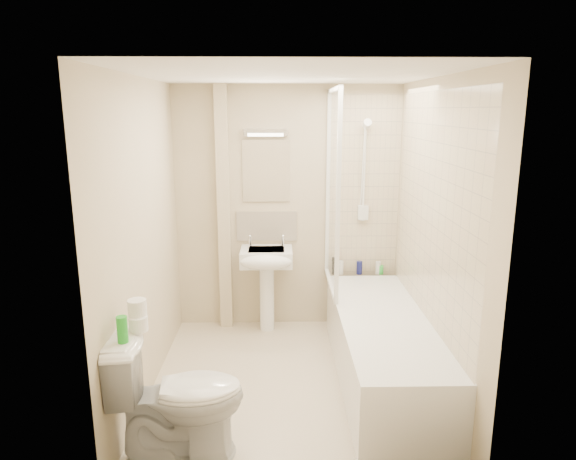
{
  "coord_description": "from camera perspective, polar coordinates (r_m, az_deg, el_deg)",
  "views": [
    {
      "loc": [
        -0.09,
        -3.75,
        2.16
      ],
      "look_at": [
        -0.01,
        0.2,
        1.23
      ],
      "focal_mm": 32.0,
      "sensor_mm": 36.0,
      "label": 1
    }
  ],
  "objects": [
    {
      "name": "floor",
      "position": [
        4.33,
        0.21,
        -16.74
      ],
      "size": [
        2.5,
        2.5,
        0.0
      ],
      "primitive_type": "plane",
      "color": "beige",
      "rests_on": "ground"
    },
    {
      "name": "wall_back",
      "position": [
        5.09,
        -0.1,
        2.33
      ],
      "size": [
        2.2,
        0.02,
        2.4
      ],
      "primitive_type": "cube",
      "color": "beige",
      "rests_on": "ground"
    },
    {
      "name": "wall_left",
      "position": [
        4.0,
        -15.74,
        -1.19
      ],
      "size": [
        0.02,
        2.5,
        2.4
      ],
      "primitive_type": "cube",
      "color": "beige",
      "rests_on": "ground"
    },
    {
      "name": "wall_right",
      "position": [
        4.05,
        16.0,
        -1.04
      ],
      "size": [
        0.02,
        2.5,
        2.4
      ],
      "primitive_type": "cube",
      "color": "beige",
      "rests_on": "ground"
    },
    {
      "name": "ceiling",
      "position": [
        3.76,
        0.24,
        16.87
      ],
      "size": [
        2.2,
        2.5,
        0.02
      ],
      "primitive_type": "cube",
      "color": "white",
      "rests_on": "wall_back"
    },
    {
      "name": "tile_back",
      "position": [
        5.11,
        8.37,
        4.79
      ],
      "size": [
        0.7,
        0.01,
        1.75
      ],
      "primitive_type": "cube",
      "color": "beige",
      "rests_on": "wall_back"
    },
    {
      "name": "tile_right",
      "position": [
        4.05,
        15.82,
        2.23
      ],
      "size": [
        0.01,
        2.1,
        1.75
      ],
      "primitive_type": "cube",
      "color": "beige",
      "rests_on": "wall_right"
    },
    {
      "name": "pipe_boxing",
      "position": [
        5.06,
        -7.13,
        2.16
      ],
      "size": [
        0.12,
        0.12,
        2.4
      ],
      "primitive_type": "cube",
      "color": "beige",
      "rests_on": "ground"
    },
    {
      "name": "splashback",
      "position": [
        5.12,
        -2.39,
        0.43
      ],
      "size": [
        0.6,
        0.02,
        0.3
      ],
      "primitive_type": "cube",
      "color": "beige",
      "rests_on": "wall_back"
    },
    {
      "name": "mirror",
      "position": [
        5.02,
        -2.46,
        6.56
      ],
      "size": [
        0.46,
        0.01,
        0.6
      ],
      "primitive_type": "cube",
      "color": "white",
      "rests_on": "wall_back"
    },
    {
      "name": "strip_light",
      "position": [
        4.97,
        -2.5,
        10.77
      ],
      "size": [
        0.42,
        0.07,
        0.07
      ],
      "primitive_type": "cube",
      "color": "silver",
      "rests_on": "wall_back"
    },
    {
      "name": "bathtub",
      "position": [
        4.32,
        10.45,
        -12.7
      ],
      "size": [
        0.7,
        2.1,
        0.55
      ],
      "color": "white",
      "rests_on": "ground"
    },
    {
      "name": "shower_screen",
      "position": [
        4.63,
        4.97,
        4.33
      ],
      "size": [
        0.04,
        0.92,
        1.8
      ],
      "color": "white",
      "rests_on": "bathtub"
    },
    {
      "name": "shower_fixture",
      "position": [
        5.05,
        8.48,
        6.07
      ],
      "size": [
        0.1,
        0.16,
        0.99
      ],
      "color": "white",
      "rests_on": "wall_back"
    },
    {
      "name": "pedestal_sink",
      "position": [
        4.99,
        -2.41,
        -4.12
      ],
      "size": [
        0.5,
        0.47,
        0.96
      ],
      "color": "white",
      "rests_on": "ground"
    },
    {
      "name": "bottle_black_a",
      "position": [
        5.17,
        5.2,
        -3.98
      ],
      "size": [
        0.05,
        0.05,
        0.17
      ],
      "primitive_type": "cylinder",
      "color": "black",
      "rests_on": "bathtub"
    },
    {
      "name": "bottle_white_a",
      "position": [
        5.18,
        5.86,
        -4.17
      ],
      "size": [
        0.06,
        0.06,
        0.14
      ],
      "primitive_type": "cylinder",
      "color": "silver",
      "rests_on": "bathtub"
    },
    {
      "name": "bottle_blue",
      "position": [
        5.21,
        7.93,
        -4.16
      ],
      "size": [
        0.06,
        0.06,
        0.13
      ],
      "primitive_type": "cylinder",
      "color": "#131757",
      "rests_on": "bathtub"
    },
    {
      "name": "bottle_white_b",
      "position": [
        5.24,
        9.99,
        -4.16
      ],
      "size": [
        0.05,
        0.05,
        0.13
      ],
      "primitive_type": "cylinder",
      "color": "silver",
      "rests_on": "bathtub"
    },
    {
      "name": "bottle_green",
      "position": [
        5.25,
        10.23,
        -4.36
      ],
      "size": [
        0.06,
        0.06,
        0.09
      ],
      "primitive_type": "cylinder",
      "color": "green",
      "rests_on": "bathtub"
    },
    {
      "name": "toilet",
      "position": [
        3.44,
        -12.11,
        -17.59
      ],
      "size": [
        0.66,
        0.93,
        0.83
      ],
      "primitive_type": "imported",
      "rotation": [
        0.0,
        0.0,
        1.7
      ],
      "color": "white",
      "rests_on": "ground"
    },
    {
      "name": "toilet_roll_lower",
      "position": [
        3.34,
        -16.3,
        -9.96
      ],
      "size": [
        0.12,
        0.12,
        0.09
      ],
      "primitive_type": "cylinder",
      "color": "white",
      "rests_on": "toilet"
    },
    {
      "name": "toilet_roll_upper",
      "position": [
        3.34,
        -16.42,
        -8.25
      ],
      "size": [
        0.12,
        0.12,
        0.1
      ],
      "primitive_type": "cylinder",
      "color": "white",
      "rests_on": "toilet_roll_lower"
    },
    {
      "name": "green_bottle",
      "position": [
        3.2,
        -17.94,
        -10.47
      ],
      "size": [
        0.06,
        0.06,
        0.16
      ],
      "primitive_type": "cylinder",
      "color": "green",
      "rests_on": "toilet"
    }
  ]
}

